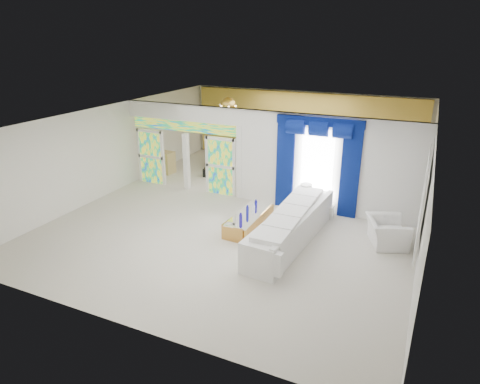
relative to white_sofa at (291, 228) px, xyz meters
The scene contains 22 objects.
floor 2.38m from the white_sofa, 143.40° to the left, with size 12.00×12.00×0.00m, color #B7AF9E.
dividing_wall 2.65m from the white_sofa, 83.72° to the left, with size 5.70×0.18×3.00m, color white.
dividing_header 5.80m from the white_sofa, 153.12° to the left, with size 4.30×0.18×0.55m, color white.
stained_panel_left 6.64m from the white_sofa, 158.71° to the left, with size 0.95×0.04×2.00m, color #994C3F.
stained_panel_right 4.13m from the white_sofa, 144.05° to the left, with size 0.95×0.04×2.00m, color #994C3F.
stained_transom 5.62m from the white_sofa, 153.12° to the left, with size 4.00×0.05×0.35m, color #994C3F.
window_pane 2.53m from the white_sofa, 89.65° to the left, with size 1.00×0.02×2.30m, color white.
blue_drape_left 2.67m from the white_sofa, 113.47° to the left, with size 0.55×0.10×2.80m, color #030941.
blue_drape_right 2.68m from the white_sofa, 65.93° to the left, with size 0.55×0.10×2.80m, color #030941.
blue_pelmet 3.32m from the white_sofa, 89.64° to the left, with size 2.60×0.12×0.25m, color #030941.
wall_mirror 3.29m from the white_sofa, ahead, with size 0.04×2.70×1.90m, color white.
gold_curtains 7.62m from the white_sofa, 104.48° to the left, with size 9.70×0.12×2.90m, color gold.
white_sofa is the anchor object (origin of this frame).
coffee_table 1.39m from the white_sofa, 167.47° to the left, with size 0.65×1.95×0.43m, color #B37F38.
console_table 1.98m from the white_sofa, 86.92° to the left, with size 1.14×0.36×0.38m, color white.
table_lamp 2.00m from the white_sofa, 95.63° to the left, with size 0.36×0.36×0.58m, color silver.
armchair 2.48m from the white_sofa, 21.30° to the left, with size 1.09×0.95×0.71m, color silver.
grand_piano 7.08m from the white_sofa, 127.86° to the left, with size 1.39×1.83×0.92m, color black.
piano_bench 5.90m from the white_sofa, 137.45° to the left, with size 0.96×0.37×0.32m, color black.
tv_console 7.30m from the white_sofa, 150.60° to the left, with size 0.59×0.54×0.86m, color #A88054.
chandelier 6.76m from the white_sofa, 131.09° to the left, with size 0.60×0.60×0.60m, color gold.
decanters 1.42m from the white_sofa, 165.93° to the left, with size 0.12×1.18×0.23m.
Camera 1 is at (4.79, -11.04, 5.21)m, focal length 31.27 mm.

